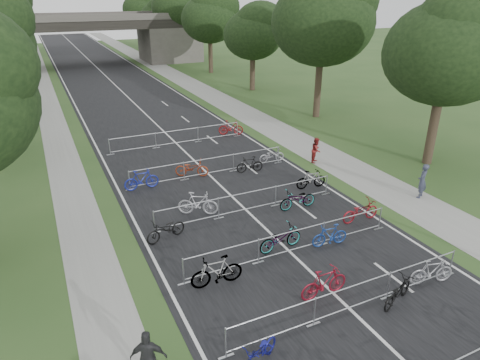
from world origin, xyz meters
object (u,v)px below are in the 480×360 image
object	(u,v)px
pedestrian_b	(316,150)
pedestrian_c	(149,357)
overpass_bridge	(91,40)
pedestrian_a	(422,181)

from	to	relation	value
pedestrian_b	pedestrian_c	xyz separation A→B (m)	(-13.60, -11.78, 0.06)
overpass_bridge	pedestrian_c	world-z (taller)	overpass_bridge
pedestrian_a	pedestrian_c	distance (m)	16.46
overpass_bridge	pedestrian_b	bearing A→B (deg)	-81.57
overpass_bridge	pedestrian_b	size ratio (longest dim) A/B	19.71
pedestrian_b	pedestrian_c	distance (m)	17.99
pedestrian_c	pedestrian_b	bearing A→B (deg)	-116.04
overpass_bridge	pedestrian_a	xyz separation A→B (m)	(8.80, -52.40, -2.62)
pedestrian_a	pedestrian_c	bearing A→B (deg)	-12.10
pedestrian_a	pedestrian_c	size ratio (longest dim) A/B	1.08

